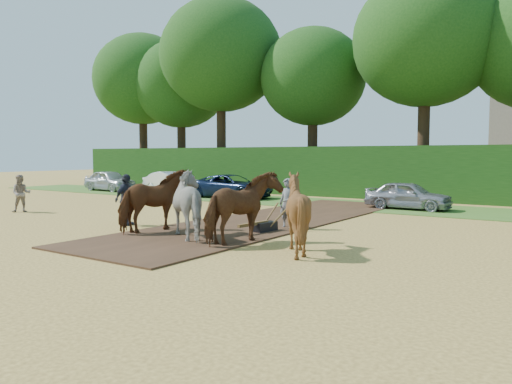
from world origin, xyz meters
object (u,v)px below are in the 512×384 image
object	(u,v)px
spectator_near	(21,194)
parked_cars	(315,189)
spectator_far	(126,200)
plough_team	(221,206)

from	to	relation	value
spectator_near	parked_cars	size ratio (longest dim) A/B	0.04
spectator_near	spectator_far	xyz separation A→B (m)	(6.94, -0.19, 0.09)
spectator_near	plough_team	world-z (taller)	plough_team
spectator_near	parked_cars	xyz separation A→B (m)	(8.66, 10.87, -0.11)
spectator_far	parked_cars	distance (m)	11.20
spectator_far	plough_team	world-z (taller)	plough_team
spectator_near	spectator_far	world-z (taller)	spectator_far
plough_team	parked_cars	size ratio (longest dim) A/B	0.19
spectator_far	plough_team	bearing A→B (deg)	-108.07
spectator_far	plough_team	distance (m)	4.83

